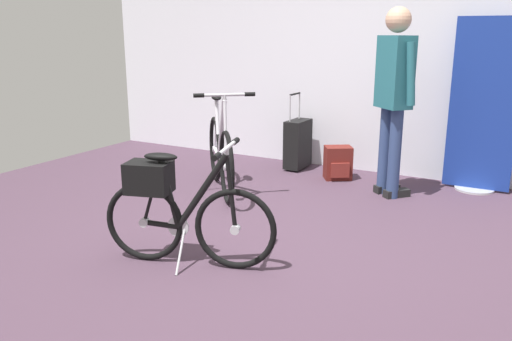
{
  "coord_description": "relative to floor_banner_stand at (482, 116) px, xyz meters",
  "views": [
    {
      "loc": [
        1.54,
        -2.81,
        1.48
      ],
      "look_at": [
        -0.15,
        0.22,
        0.55
      ],
      "focal_mm": 36.83,
      "sensor_mm": 36.0,
      "label": 1
    }
  ],
  "objects": [
    {
      "name": "rolling_suitcase",
      "position": [
        -1.82,
        -0.1,
        -0.43
      ],
      "size": [
        0.19,
        0.36,
        0.83
      ],
      "color": "black",
      "rests_on": "ground_plane"
    },
    {
      "name": "display_bike_left",
      "position": [
        -2.11,
        -1.2,
        -0.35
      ],
      "size": [
        0.94,
        1.08,
        0.97
      ],
      "color": "black",
      "rests_on": "ground_plane"
    },
    {
      "name": "ground_plane",
      "position": [
        -1.03,
        -2.42,
        -0.72
      ],
      "size": [
        6.95,
        6.95,
        0.0
      ],
      "primitive_type": "plane",
      "color": "#473342"
    },
    {
      "name": "backpack_on_floor",
      "position": [
        -1.28,
        -0.27,
        -0.55
      ],
      "size": [
        0.33,
        0.31,
        0.34
      ],
      "color": "maroon",
      "rests_on": "ground_plane"
    },
    {
      "name": "folding_bike_foreground",
      "position": [
        -1.47,
        -2.69,
        -0.33
      ],
      "size": [
        1.11,
        0.55,
        0.81
      ],
      "color": "black",
      "rests_on": "ground_plane"
    },
    {
      "name": "floor_banner_stand",
      "position": [
        0.0,
        0.0,
        0.0
      ],
      "size": [
        0.6,
        0.36,
        1.6
      ],
      "color": "#B7B7BC",
      "rests_on": "ground_plane"
    },
    {
      "name": "back_wall",
      "position": [
        -1.03,
        0.23,
        0.77
      ],
      "size": [
        6.95,
        0.1,
        2.97
      ],
      "primitive_type": "cube",
      "color": "silver",
      "rests_on": "ground_plane"
    },
    {
      "name": "visitor_near_wall",
      "position": [
        -0.69,
        -0.57,
        0.25
      ],
      "size": [
        0.42,
        0.39,
        1.68
      ],
      "color": "navy",
      "rests_on": "ground_plane"
    }
  ]
}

